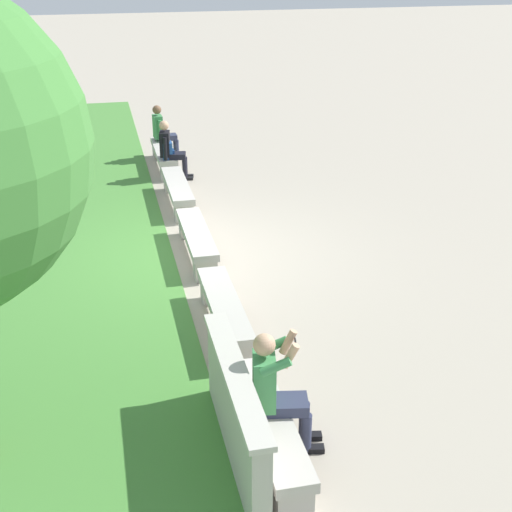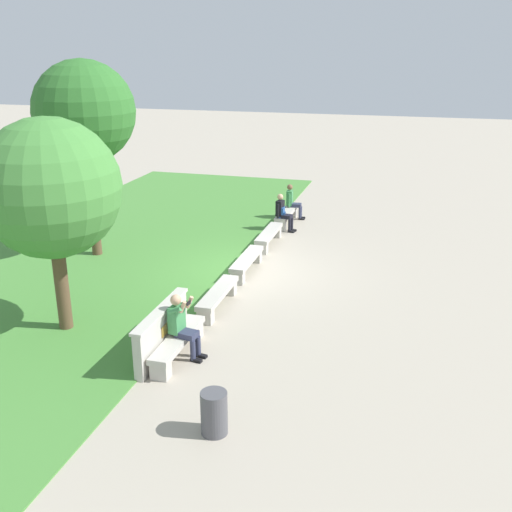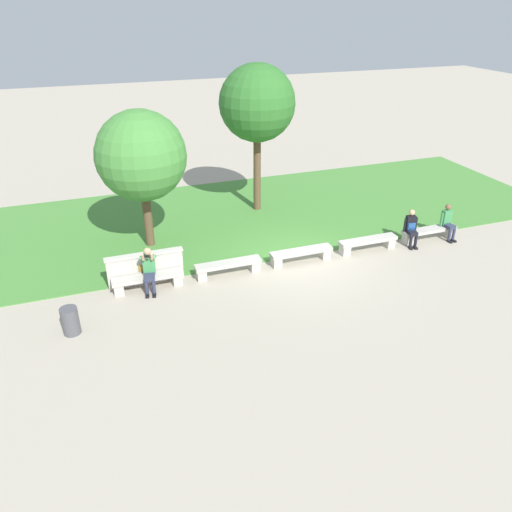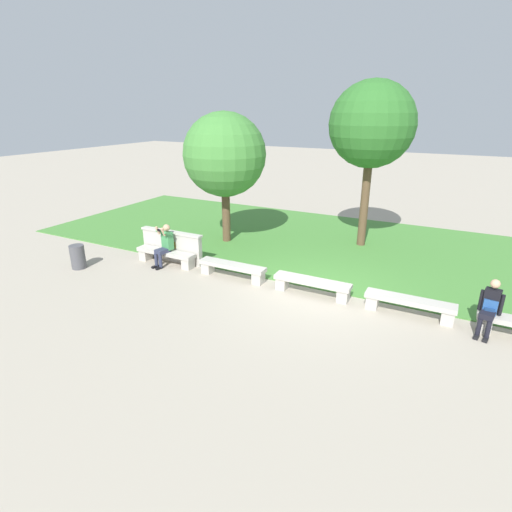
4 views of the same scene
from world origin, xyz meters
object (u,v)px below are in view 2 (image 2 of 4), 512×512
bench_mid (247,262)px  bench_end (286,215)px  bench_far (269,236)px  person_companion (293,201)px  tree_left_background (84,113)px  bench_near (218,296)px  backpack (281,212)px  person_photographer (182,323)px  tree_behind_wall (50,189)px  bench_main (178,343)px  person_distant (283,211)px  trash_bin (214,413)px

bench_mid → bench_end: 4.95m
bench_far → person_companion: size_ratio=1.66×
tree_left_background → bench_near: bearing=-119.2°
bench_far → backpack: bearing=-0.4°
person_photographer → tree_left_background: size_ratio=0.23×
person_photographer → tree_behind_wall: bearing=81.3°
bench_near → backpack: (6.59, -0.01, 0.32)m
person_photographer → tree_behind_wall: (0.46, 2.98, 2.44)m
bench_far → tree_left_background: (-2.29, 4.75, 3.89)m
bench_main → bench_near: size_ratio=1.00×
person_distant → trash_bin: person_distant is taller
bench_main → backpack: 9.07m
person_distant → bench_near: bearing=179.4°
bench_mid → person_photographer: 4.91m
bench_end → tree_behind_wall: tree_behind_wall is taller
backpack → tree_left_background: (-3.93, 4.76, 3.56)m
tree_left_background → person_companion: bearing=-41.4°
bench_main → backpack: bearing=-0.1°
bench_mid → person_photographer: person_photographer is taller
backpack → tree_behind_wall: 9.38m
bench_end → bench_far: bearing=180.0°
bench_near → bench_end: size_ratio=1.00×
bench_far → tree_left_background: bearing=115.8°
bench_far → bench_end: (2.47, 0.00, 0.00)m
bench_end → backpack: backpack is taller
trash_bin → backpack: bearing=7.7°
bench_mid → backpack: 4.13m
bench_mid → person_companion: 5.64m
bench_near → person_companion: (8.10, -0.07, 0.37)m
bench_mid → person_companion: size_ratio=1.66×
tree_left_background → bench_end: bearing=-44.9°
bench_main → bench_near: same height
bench_far → bench_end: 2.47m
person_photographer → bench_main: bearing=127.5°
bench_end → person_photographer: size_ratio=1.58×
bench_far → person_photographer: person_photographer is taller
bench_end → tree_left_background: size_ratio=0.37×
person_companion → person_photographer: bearing=-179.9°
bench_near → trash_bin: trash_bin is taller
bench_mid → bench_end: (4.95, 0.00, 0.00)m
bench_main → person_companion: size_ratio=1.66×
bench_mid → bench_near: bearing=180.0°
bench_end → person_companion: (0.68, -0.07, 0.37)m
bench_near → trash_bin: bearing=-161.7°
bench_end → tree_left_background: 7.77m
backpack → tree_left_background: tree_left_background is taller
bench_far → tree_behind_wall: size_ratio=0.45×
bench_far → person_photographer: 7.38m
trash_bin → bench_near: bearing=18.3°
bench_near → bench_end: bearing=0.0°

